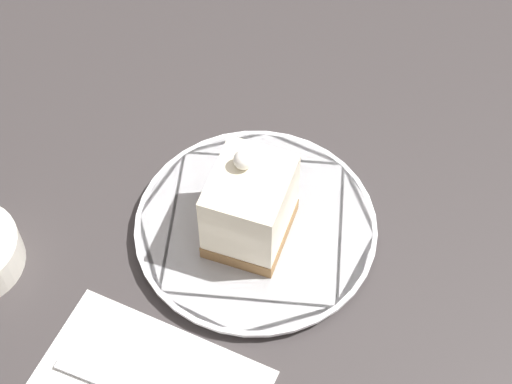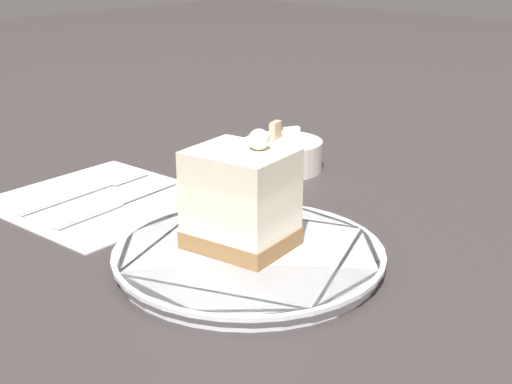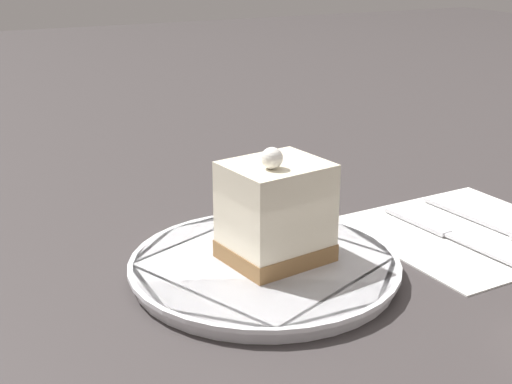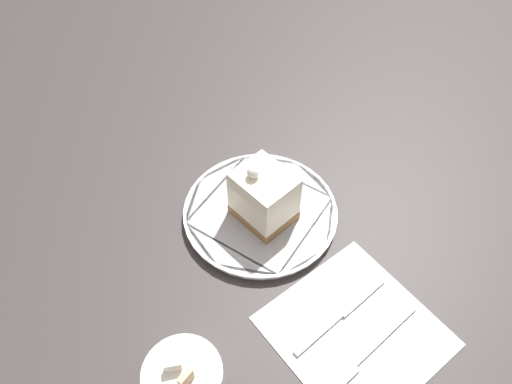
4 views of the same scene
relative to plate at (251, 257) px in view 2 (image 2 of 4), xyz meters
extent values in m
plane|color=#383333|center=(0.00, 0.01, -0.01)|extent=(4.00, 4.00, 0.00)
cylinder|color=white|center=(0.00, 0.00, 0.00)|extent=(0.23, 0.23, 0.01)
cylinder|color=white|center=(0.00, 0.00, 0.00)|extent=(0.24, 0.24, 0.00)
cube|color=olive|center=(-0.01, 0.00, 0.01)|extent=(0.10, 0.08, 0.02)
cube|color=#EFE5C6|center=(-0.01, 0.00, 0.06)|extent=(0.09, 0.08, 0.07)
sphere|color=white|center=(0.00, 0.01, 0.10)|extent=(0.02, 0.02, 0.02)
cube|color=white|center=(-0.23, 0.01, -0.01)|extent=(0.22, 0.21, 0.00)
cube|color=silver|center=(-0.26, -0.02, 0.00)|extent=(0.02, 0.12, 0.00)
cube|color=silver|center=(-0.27, 0.06, 0.00)|extent=(0.03, 0.05, 0.00)
cube|color=silver|center=(-0.20, -0.04, 0.00)|extent=(0.02, 0.09, 0.00)
cube|color=silver|center=(-0.21, 0.05, 0.00)|extent=(0.02, 0.09, 0.00)
cylinder|color=silver|center=(-0.16, 0.23, 0.01)|extent=(0.10, 0.10, 0.04)
cube|color=#D8B28C|center=(-0.18, 0.23, 0.04)|extent=(0.01, 0.02, 0.02)
cube|color=white|center=(-0.15, 0.23, 0.04)|extent=(0.02, 0.02, 0.02)
camera|label=1|loc=(-0.41, -0.22, 0.72)|focal=60.00mm
camera|label=2|loc=(0.40, -0.41, 0.27)|focal=50.00mm
camera|label=3|loc=(0.26, 0.51, 0.27)|focal=50.00mm
camera|label=4|loc=(-0.38, 0.27, 0.63)|focal=35.00mm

